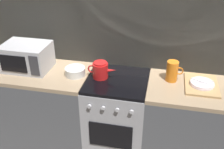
{
  "coord_description": "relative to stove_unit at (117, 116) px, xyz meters",
  "views": [
    {
      "loc": [
        0.41,
        -2.13,
        2.19
      ],
      "look_at": [
        -0.05,
        0.0,
        0.95
      ],
      "focal_mm": 41.81,
      "sensor_mm": 36.0,
      "label": 1
    }
  ],
  "objects": [
    {
      "name": "dish_pile",
      "position": [
        0.79,
        0.05,
        0.47
      ],
      "size": [
        0.3,
        0.4,
        0.06
      ],
      "color": "tan",
      "rests_on": "counter_right"
    },
    {
      "name": "microwave",
      "position": [
        -0.95,
        0.03,
        0.59
      ],
      "size": [
        0.46,
        0.35,
        0.27
      ],
      "color": "#B2B2B7",
      "rests_on": "counter_left"
    },
    {
      "name": "back_wall",
      "position": [
        0.0,
        0.32,
        0.75
      ],
      "size": [
        3.6,
        0.05,
        2.4
      ],
      "color": "#B2AD9E",
      "rests_on": "ground_plane"
    },
    {
      "name": "mixing_bowl",
      "position": [
        -0.42,
        -0.0,
        0.49
      ],
      "size": [
        0.2,
        0.2,
        0.08
      ],
      "primitive_type": "cylinder",
      "color": "silver",
      "rests_on": "counter_left"
    },
    {
      "name": "counter_left",
      "position": [
        -0.9,
        0.0,
        0.0
      ],
      "size": [
        1.2,
        0.6,
        0.9
      ],
      "color": "#515459",
      "rests_on": "ground_plane"
    },
    {
      "name": "counter_right",
      "position": [
        0.9,
        0.0,
        0.0
      ],
      "size": [
        1.2,
        0.6,
        0.9
      ],
      "color": "#515459",
      "rests_on": "ground_plane"
    },
    {
      "name": "ground_plane",
      "position": [
        0.0,
        0.0,
        -0.45
      ],
      "size": [
        8.0,
        8.0,
        0.0
      ],
      "primitive_type": "plane",
      "color": "#6B6054"
    },
    {
      "name": "stove_unit",
      "position": [
        0.0,
        0.0,
        0.0
      ],
      "size": [
        0.6,
        0.63,
        0.9
      ],
      "color": "#9E9EA3",
      "rests_on": "ground_plane"
    },
    {
      "name": "kettle",
      "position": [
        -0.17,
        0.01,
        0.53
      ],
      "size": [
        0.28,
        0.15,
        0.17
      ],
      "color": "red",
      "rests_on": "stove_unit"
    },
    {
      "name": "pitcher",
      "position": [
        0.51,
        0.1,
        0.55
      ],
      "size": [
        0.16,
        0.11,
        0.2
      ],
      "color": "orange",
      "rests_on": "counter_right"
    }
  ]
}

